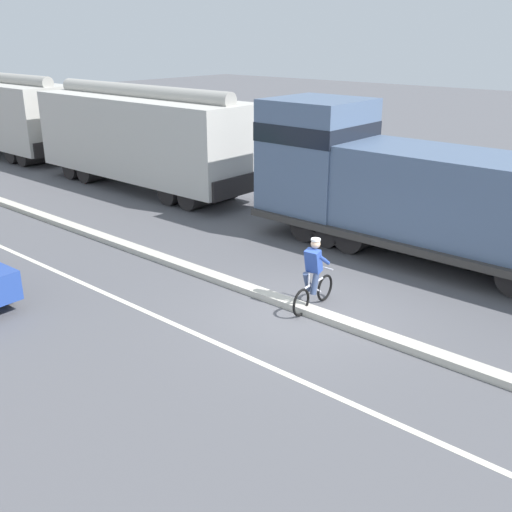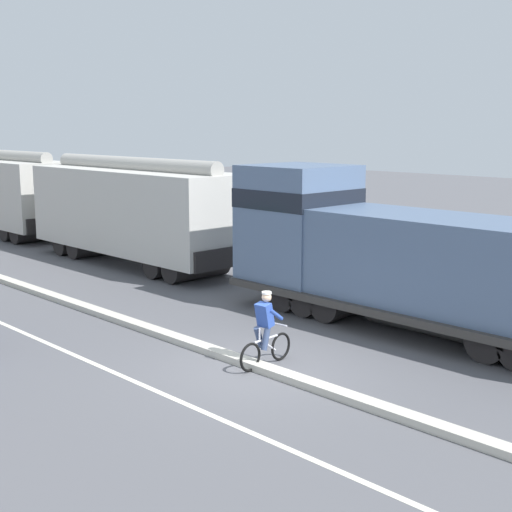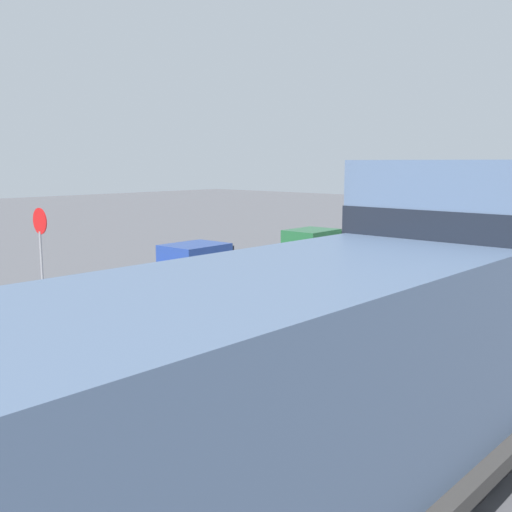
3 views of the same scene
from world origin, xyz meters
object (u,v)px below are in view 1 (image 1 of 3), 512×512
(hopper_car_middle, at_px, (1,114))
(locomotive, at_px, (419,195))
(hopper_car_lead, at_px, (143,138))
(cyclist, at_px, (314,276))

(hopper_car_middle, bearing_deg, locomotive, -90.00)
(locomotive, bearing_deg, hopper_car_lead, 90.00)
(locomotive, relative_size, hopper_car_middle, 1.10)
(locomotive, xyz_separation_m, cyclist, (-4.83, 0.12, -0.98))
(hopper_car_middle, relative_size, cyclist, 6.18)
(locomotive, bearing_deg, cyclist, 178.54)
(locomotive, xyz_separation_m, hopper_car_middle, (0.00, 23.76, 0.28))
(hopper_car_lead, relative_size, cyclist, 6.18)
(hopper_car_lead, xyz_separation_m, cyclist, (-4.83, -12.03, -1.26))
(hopper_car_lead, bearing_deg, locomotive, -90.00)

